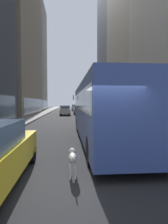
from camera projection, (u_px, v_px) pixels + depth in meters
ground_plane at (71, 113)px, 40.28m from camera, size 120.00×120.00×0.00m
sidewalk_left at (44, 112)px, 39.80m from camera, size 2.40×110.00×0.15m
sidewalk_right at (98, 112)px, 40.75m from camera, size 2.40×110.00×0.15m
building_left_mid at (3, 44)px, 33.28m from camera, size 10.72×19.59×24.52m
building_left_far at (28, 56)px, 53.74m from camera, size 8.94×17.14×30.44m
building_right_far at (119, 35)px, 47.33m from camera, size 8.47×15.67×37.65m
transit_bus at (103, 108)px, 10.49m from camera, size 2.78×11.53×3.05m
car_grey_wagon at (79, 110)px, 34.23m from camera, size 1.74×4.68×1.62m
car_silver_sedan at (75, 108)px, 50.84m from camera, size 1.84×4.53×1.62m
car_white_van at (65, 110)px, 32.81m from camera, size 1.72×4.57×1.62m
dalmatian_dog at (73, 158)px, 5.46m from camera, size 0.22×0.96×0.72m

